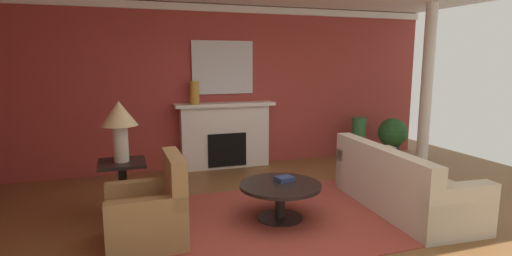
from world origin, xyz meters
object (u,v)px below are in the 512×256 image
object	(u,v)px
sofa	(400,187)
vase_mantel_left	(194,93)
fireplace	(225,137)
mantel_mirror	(223,67)
vase_tall_corner	(358,139)
table_lamp	(119,119)
side_table	(123,185)
coffee_table	(280,193)
potted_plant	(392,136)
armchair_near_window	(149,215)

from	to	relation	value
sofa	vase_mantel_left	world-z (taller)	vase_mantel_left
fireplace	mantel_mirror	world-z (taller)	mantel_mirror
vase_mantel_left	vase_tall_corner	bearing A→B (deg)	-4.52
sofa	vase_tall_corner	distance (m)	2.65
table_lamp	side_table	bearing A→B (deg)	-90.00
table_lamp	vase_mantel_left	bearing A→B (deg)	55.11
coffee_table	side_table	size ratio (longest dim) A/B	1.43
potted_plant	armchair_near_window	bearing A→B (deg)	-155.50
sofa	potted_plant	bearing A→B (deg)	54.67
vase_mantel_left	fireplace	bearing A→B (deg)	5.14
sofa	potted_plant	size ratio (longest dim) A/B	2.59
mantel_mirror	vase_mantel_left	xyz separation A→B (m)	(-0.55, -0.17, -0.42)
armchair_near_window	vase_tall_corner	xyz separation A→B (m)	(4.15, 2.41, 0.11)
potted_plant	vase_tall_corner	bearing A→B (deg)	157.65
coffee_table	vase_tall_corner	size ratio (longest dim) A/B	1.19
sofa	side_table	world-z (taller)	sofa
vase_mantel_left	vase_tall_corner	world-z (taller)	vase_mantel_left
armchair_near_window	sofa	bearing A→B (deg)	-0.97
sofa	armchair_near_window	distance (m)	3.18
mantel_mirror	vase_tall_corner	xyz separation A→B (m)	(2.61, -0.42, -1.39)
sofa	side_table	size ratio (longest dim) A/B	3.08
armchair_near_window	table_lamp	distance (m)	1.30
armchair_near_window	table_lamp	xyz separation A→B (m)	(-0.25, 0.88, 0.92)
vase_mantel_left	table_lamp	bearing A→B (deg)	-124.89
table_lamp	vase_tall_corner	size ratio (longest dim) A/B	0.89
sofa	table_lamp	world-z (taller)	table_lamp
fireplace	side_table	distance (m)	2.56
mantel_mirror	table_lamp	bearing A→B (deg)	-132.57
armchair_near_window	vase_mantel_left	size ratio (longest dim) A/B	2.42
sofa	side_table	xyz separation A→B (m)	(-3.43, 0.94, 0.10)
sofa	vase_mantel_left	bearing A→B (deg)	128.85
vase_mantel_left	vase_tall_corner	xyz separation A→B (m)	(3.16, -0.25, -0.96)
mantel_mirror	armchair_near_window	xyz separation A→B (m)	(-1.54, -2.83, -1.50)
potted_plant	mantel_mirror	bearing A→B (deg)	168.27
armchair_near_window	side_table	xyz separation A→B (m)	(-0.25, 0.88, 0.09)
vase_tall_corner	potted_plant	size ratio (longest dim) A/B	1.01
mantel_mirror	vase_tall_corner	distance (m)	2.99
potted_plant	fireplace	bearing A→B (deg)	170.35
side_table	vase_tall_corner	xyz separation A→B (m)	(4.40, 1.53, 0.02)
mantel_mirror	vase_tall_corner	bearing A→B (deg)	-9.14
mantel_mirror	side_table	world-z (taller)	mantel_mirror
table_lamp	fireplace	bearing A→B (deg)	45.60
coffee_table	vase_mantel_left	bearing A→B (deg)	102.72
mantel_mirror	table_lamp	world-z (taller)	mantel_mirror
mantel_mirror	armchair_near_window	distance (m)	3.56
mantel_mirror	armchair_near_window	bearing A→B (deg)	-118.55
side_table	potted_plant	world-z (taller)	potted_plant
coffee_table	sofa	bearing A→B (deg)	-6.76
side_table	vase_mantel_left	world-z (taller)	vase_mantel_left
coffee_table	vase_mantel_left	distance (m)	2.79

